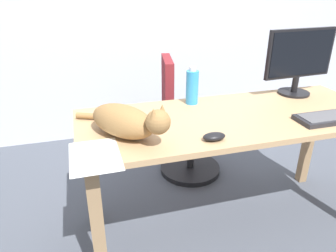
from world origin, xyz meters
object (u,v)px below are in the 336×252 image
Objects in this scene: computer_mouse at (214,137)px; keyboard at (336,117)px; water_bottle at (192,87)px; cat at (126,121)px; office_chair at (185,126)px; monitor at (299,59)px.

keyboard is at bearing 3.67° from computer_mouse.
computer_mouse is 0.49× the size of water_bottle.
computer_mouse is at bearing -176.33° from keyboard.
water_bottle is (0.07, 0.49, 0.09)m from computer_mouse.
computer_mouse is (0.38, -0.15, -0.06)m from cat.
office_chair is 1.94× the size of monitor.
office_chair is 2.12× the size of keyboard.
monitor is 0.95× the size of cat.
computer_mouse is 0.50m from water_bottle.
water_bottle is (-0.11, -0.41, 0.45)m from office_chair.
cat is (-0.55, -0.75, 0.43)m from office_chair.
cat reaches higher than keyboard.
office_chair is at bearing 53.47° from cat.
office_chair is 0.62m from water_bottle.
monitor reaches higher than cat.
office_chair is 1.08m from keyboard.
computer_mouse is at bearing -100.87° from office_chair.
office_chair is at bearing 144.05° from monitor.
cat is (-1.10, 0.10, 0.07)m from keyboard.
cat is at bearing 158.63° from computer_mouse.
monitor is 0.71m from water_bottle.
office_chair is at bearing 122.78° from keyboard.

